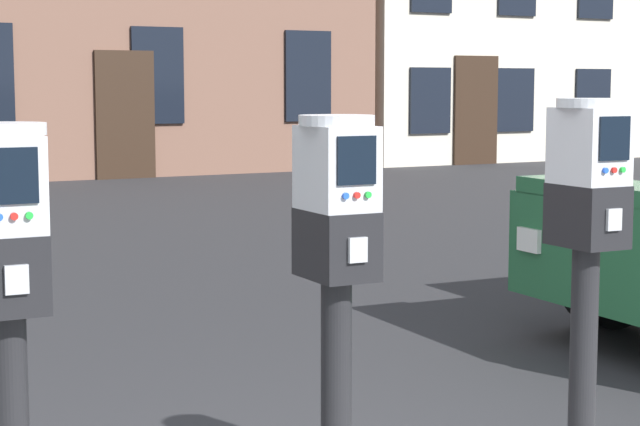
{
  "coord_description": "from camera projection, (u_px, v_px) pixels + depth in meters",
  "views": [
    {
      "loc": [
        -1.77,
        -3.05,
        1.53
      ],
      "look_at": [
        -0.26,
        -0.22,
        1.16
      ],
      "focal_mm": 61.96,
      "sensor_mm": 36.0,
      "label": 1
    }
  ],
  "objects": [
    {
      "name": "parking_meter_end_of_row",
      "position": [
        587.0,
        228.0,
        3.58
      ],
      "size": [
        0.22,
        0.25,
        1.35
      ],
      "rotation": [
        0.0,
        0.0,
        -1.59
      ],
      "color": "black",
      "rests_on": "sidewalk_slab"
    },
    {
      "name": "parking_meter_near_kerb",
      "position": [
        7.0,
        287.0,
        2.72
      ],
      "size": [
        0.22,
        0.25,
        1.3
      ],
      "rotation": [
        0.0,
        0.0,
        -1.59
      ],
      "color": "black",
      "rests_on": "sidewalk_slab"
    },
    {
      "name": "parking_meter_twin_adjacent",
      "position": [
        337.0,
        258.0,
        3.15
      ],
      "size": [
        0.22,
        0.25,
        1.31
      ],
      "rotation": [
        0.0,
        0.0,
        -1.59
      ],
      "color": "black",
      "rests_on": "sidewalk_slab"
    }
  ]
}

